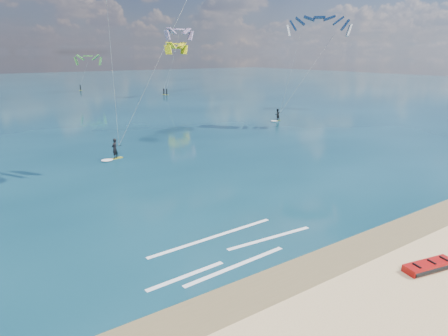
# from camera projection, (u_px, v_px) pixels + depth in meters

# --- Properties ---
(ground) EXTENTS (320.00, 320.00, 0.00)m
(ground) POSITION_uv_depth(u_px,v_px,m) (62.00, 137.00, 46.38)
(ground) COLOR tan
(ground) RESTS_ON ground
(wet_sand_strip) EXTENTS (320.00, 2.40, 0.01)m
(wet_sand_strip) POSITION_uv_depth(u_px,v_px,m) (273.00, 283.00, 17.08)
(wet_sand_strip) COLOR brown
(wet_sand_strip) RESTS_ON ground
(packed_kite_mid) EXTENTS (2.92, 1.62, 0.39)m
(packed_kite_mid) POSITION_uv_depth(u_px,v_px,m) (429.00, 269.00, 18.17)
(packed_kite_mid) COLOR #B20E0C
(packed_kite_mid) RESTS_ON ground
(kitesurfer_main) EXTENTS (8.58, 10.86, 18.15)m
(kitesurfer_main) POSITION_uv_depth(u_px,v_px,m) (131.00, 54.00, 31.44)
(kitesurfer_main) COLOR yellow
(kitesurfer_main) RESTS_ON sea
(kitesurfer_far) EXTENTS (8.70, 8.69, 15.45)m
(kitesurfer_far) POSITION_uv_depth(u_px,v_px,m) (299.00, 64.00, 53.74)
(kitesurfer_far) COLOR #89B71B
(kitesurfer_far) RESTS_ON sea
(shoreline_foam) EXTENTS (10.07, 3.64, 0.01)m
(shoreline_foam) POSITION_uv_depth(u_px,v_px,m) (229.00, 250.00, 19.85)
(shoreline_foam) COLOR white
(shoreline_foam) RESTS_ON ground
(distant_kites) EXTENTS (75.32, 31.59, 14.23)m
(distant_kites) POSITION_uv_depth(u_px,v_px,m) (31.00, 73.00, 77.93)
(distant_kites) COLOR teal
(distant_kites) RESTS_ON ground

